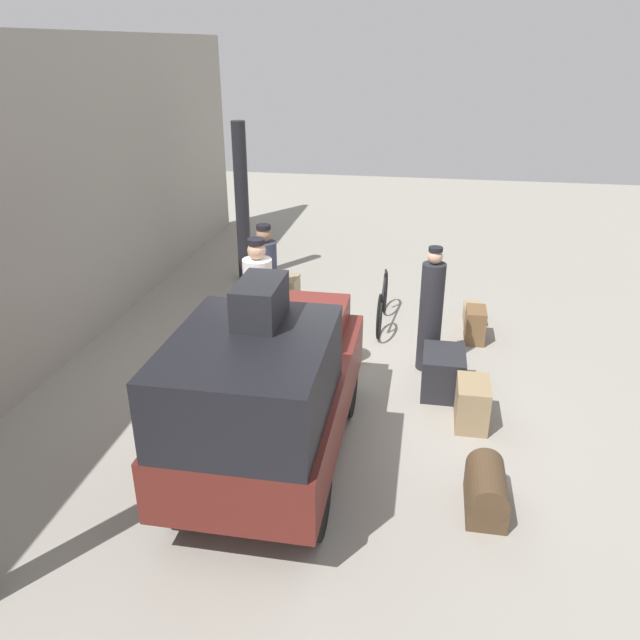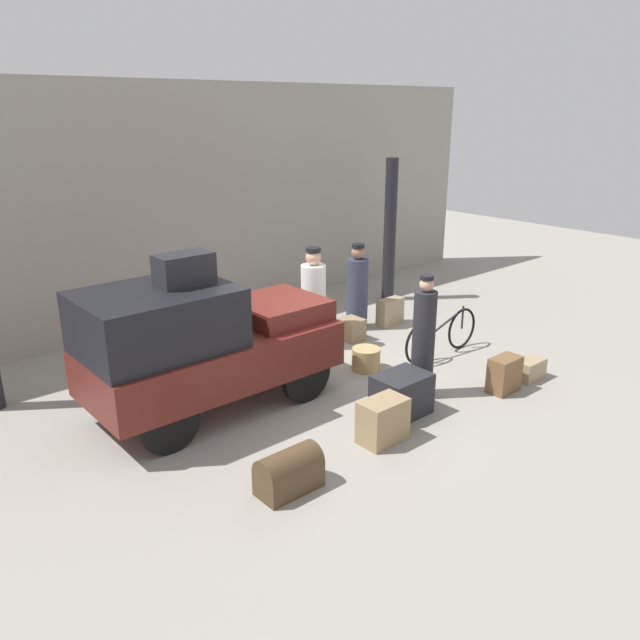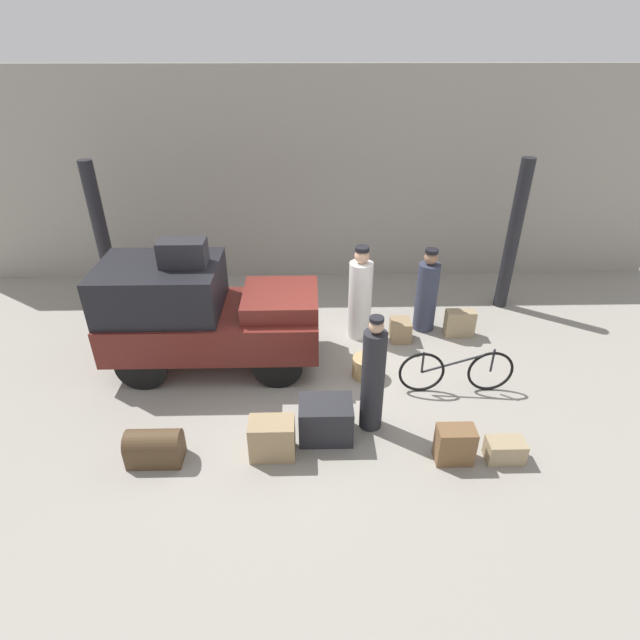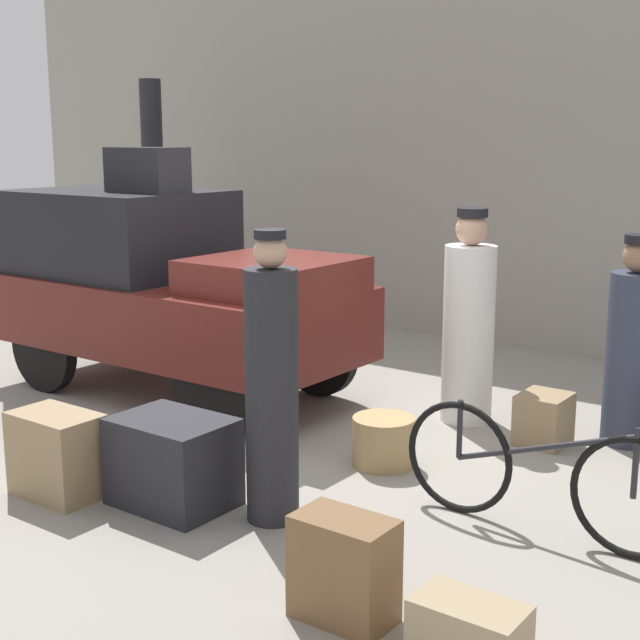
# 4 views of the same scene
# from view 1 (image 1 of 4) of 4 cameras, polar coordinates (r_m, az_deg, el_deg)

# --- Properties ---
(ground_plane) EXTENTS (30.00, 30.00, 0.00)m
(ground_plane) POSITION_cam_1_polar(r_m,az_deg,el_deg) (8.54, 1.09, -6.47)
(ground_plane) COLOR gray
(station_building_facade) EXTENTS (16.00, 0.15, 4.50)m
(station_building_facade) POSITION_cam_1_polar(r_m,az_deg,el_deg) (9.18, -25.10, 8.66)
(station_building_facade) COLOR gray
(station_building_facade) RESTS_ON ground
(canopy_pillar_right) EXTENTS (0.26, 0.26, 3.04)m
(canopy_pillar_right) POSITION_cam_1_polar(r_m,az_deg,el_deg) (12.20, -7.14, 10.52)
(canopy_pillar_right) COLOR black
(canopy_pillar_right) RESTS_ON ground
(truck) EXTENTS (3.48, 1.58, 1.86)m
(truck) POSITION_cam_1_polar(r_m,az_deg,el_deg) (6.62, -4.78, -6.23)
(truck) COLOR black
(truck) RESTS_ON ground
(bicycle) EXTENTS (1.83, 0.04, 0.78)m
(bicycle) POSITION_cam_1_polar(r_m,az_deg,el_deg) (10.42, 5.72, 1.56)
(bicycle) COLOR black
(bicycle) RESTS_ON ground
(wicker_basket) EXTENTS (0.46, 0.46, 0.36)m
(wicker_basket) POSITION_cam_1_polar(r_m,az_deg,el_deg) (9.29, 2.36, -2.56)
(wicker_basket) COLOR tan
(wicker_basket) RESTS_ON ground
(porter_lifting_near_truck) EXTENTS (0.41, 0.41, 1.64)m
(porter_lifting_near_truck) POSITION_cam_1_polar(r_m,az_deg,el_deg) (10.51, -5.02, 3.94)
(porter_lifting_near_truck) COLOR #33384C
(porter_lifting_near_truck) RESTS_ON ground
(porter_carrying_trunk) EXTENTS (0.43, 0.43, 1.79)m
(porter_carrying_trunk) POSITION_cam_1_polar(r_m,az_deg,el_deg) (9.27, -5.62, 1.59)
(porter_carrying_trunk) COLOR white
(porter_carrying_trunk) RESTS_ON ground
(porter_standing_middle) EXTENTS (0.33, 0.33, 1.82)m
(porter_standing_middle) POSITION_cam_1_polar(r_m,az_deg,el_deg) (8.89, 10.09, 0.56)
(porter_standing_middle) COLOR #232328
(porter_standing_middle) RESTS_ON ground
(trunk_wicker_pale) EXTENTS (0.36, 0.41, 0.40)m
(trunk_wicker_pale) POSITION_cam_1_polar(r_m,az_deg,el_deg) (10.14, -3.41, -0.07)
(trunk_wicker_pale) COLOR #937A56
(trunk_wicker_pale) RESTS_ON ground
(trunk_umber_medium) EXTENTS (0.50, 0.30, 0.54)m
(trunk_umber_medium) POSITION_cam_1_polar(r_m,az_deg,el_deg) (10.11, 13.99, -0.44)
(trunk_umber_medium) COLOR brown
(trunk_umber_medium) RESTS_ON ground
(trunk_barrel_dark) EXTENTS (0.72, 0.39, 0.49)m
(trunk_barrel_dark) POSITION_cam_1_polar(r_m,az_deg,el_deg) (6.68, 14.96, -14.81)
(trunk_barrel_dark) COLOR #4C3823
(trunk_barrel_dark) RESTS_ON ground
(trunk_large_brown) EXTENTS (0.55, 0.24, 0.52)m
(trunk_large_brown) POSITION_cam_1_polar(r_m,az_deg,el_deg) (11.17, -2.68, 2.61)
(trunk_large_brown) COLOR #9E8966
(trunk_large_brown) RESTS_ON ground
(suitcase_black_upright) EXTENTS (0.75, 0.56, 0.58)m
(suitcase_black_upright) POSITION_cam_1_polar(r_m,az_deg,el_deg) (8.54, 11.18, -4.72)
(suitcase_black_upright) COLOR #232328
(suitcase_black_upright) RESTS_ON ground
(suitcase_small_leather) EXTENTS (0.61, 0.39, 0.57)m
(suitcase_small_leather) POSITION_cam_1_polar(r_m,az_deg,el_deg) (7.93, 13.73, -7.44)
(suitcase_small_leather) COLOR #937A56
(suitcase_small_leather) RESTS_ON ground
(suitcase_tan_flat) EXTENTS (0.51, 0.30, 0.32)m
(suitcase_tan_flat) POSITION_cam_1_polar(r_m,az_deg,el_deg) (10.79, 13.79, 0.52)
(suitcase_tan_flat) COLOR #9E8966
(suitcase_tan_flat) RESTS_ON ground
(trunk_on_truck_roof) EXTENTS (0.73, 0.41, 0.40)m
(trunk_on_truck_roof) POSITION_cam_1_polar(r_m,az_deg,el_deg) (6.01, -5.50, 1.74)
(trunk_on_truck_roof) COLOR #232328
(trunk_on_truck_roof) RESTS_ON truck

